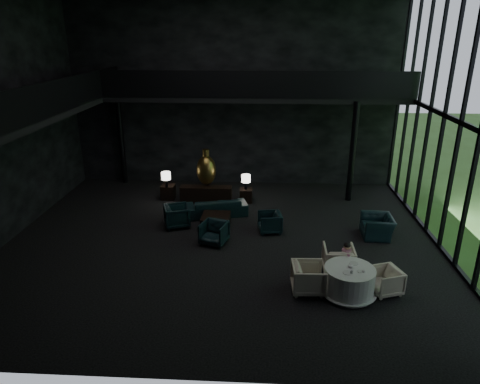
# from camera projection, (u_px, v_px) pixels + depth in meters

# --- Properties ---
(floor) EXTENTS (14.00, 12.00, 0.02)m
(floor) POSITION_uv_depth(u_px,v_px,m) (222.00, 241.00, 14.01)
(floor) COLOR black
(floor) RESTS_ON ground
(wall_back) EXTENTS (14.00, 0.04, 8.00)m
(wall_back) POSITION_uv_depth(u_px,v_px,m) (234.00, 93.00, 18.23)
(wall_back) COLOR black
(wall_back) RESTS_ON ground
(wall_front) EXTENTS (14.00, 0.04, 8.00)m
(wall_front) POSITION_uv_depth(u_px,v_px,m) (184.00, 190.00, 7.00)
(wall_front) COLOR black
(wall_front) RESTS_ON ground
(curtain_wall) EXTENTS (0.20, 12.00, 8.00)m
(curtain_wall) POSITION_uv_depth(u_px,v_px,m) (461.00, 123.00, 12.26)
(curtain_wall) COLOR black
(curtain_wall) RESTS_ON ground
(mezzanine_left) EXTENTS (2.00, 12.00, 0.25)m
(mezzanine_left) POSITION_uv_depth(u_px,v_px,m) (23.00, 118.00, 12.92)
(mezzanine_left) COLOR black
(mezzanine_left) RESTS_ON wall_left
(mezzanine_back) EXTENTS (12.00, 2.00, 0.25)m
(mezzanine_back) POSITION_uv_depth(u_px,v_px,m) (257.00, 97.00, 17.24)
(mezzanine_back) COLOR black
(mezzanine_back) RESTS_ON wall_back
(railing_left) EXTENTS (0.06, 12.00, 1.00)m
(railing_left) POSITION_uv_depth(u_px,v_px,m) (52.00, 98.00, 12.66)
(railing_left) COLOR black
(railing_left) RESTS_ON mezzanine_left
(railing_back) EXTENTS (12.00, 0.06, 1.00)m
(railing_back) POSITION_uv_depth(u_px,v_px,m) (257.00, 84.00, 16.10)
(railing_back) COLOR black
(railing_back) RESTS_ON mezzanine_back
(column_nw) EXTENTS (0.24, 0.24, 4.00)m
(column_nw) POSITION_uv_depth(u_px,v_px,m) (121.00, 139.00, 18.90)
(column_nw) COLOR black
(column_nw) RESTS_ON floor
(column_ne) EXTENTS (0.24, 0.24, 4.00)m
(column_ne) POSITION_uv_depth(u_px,v_px,m) (352.00, 153.00, 16.81)
(column_ne) COLOR black
(column_ne) RESTS_ON floor
(console) EXTENTS (2.06, 0.47, 0.66)m
(console) POSITION_uv_depth(u_px,v_px,m) (206.00, 194.00, 17.19)
(console) COLOR black
(console) RESTS_ON floor
(bronze_urn) EXTENTS (0.78, 0.78, 1.46)m
(bronze_urn) POSITION_uv_depth(u_px,v_px,m) (206.00, 170.00, 17.09)
(bronze_urn) COLOR #AD662B
(bronze_urn) RESTS_ON console
(side_table_left) EXTENTS (0.54, 0.54, 0.59)m
(side_table_left) POSITION_uv_depth(u_px,v_px,m) (168.00, 192.00, 17.53)
(side_table_left) COLOR black
(side_table_left) RESTS_ON floor
(table_lamp_left) EXTENTS (0.37, 0.37, 0.62)m
(table_lamp_left) POSITION_uv_depth(u_px,v_px,m) (166.00, 176.00, 17.07)
(table_lamp_left) COLOR black
(table_lamp_left) RESTS_ON side_table_left
(side_table_right) EXTENTS (0.49, 0.49, 0.54)m
(side_table_right) POSITION_uv_depth(u_px,v_px,m) (246.00, 195.00, 17.23)
(side_table_right) COLOR black
(side_table_right) RESTS_ON floor
(table_lamp_right) EXTENTS (0.36, 0.36, 0.61)m
(table_lamp_right) POSITION_uv_depth(u_px,v_px,m) (246.00, 179.00, 16.95)
(table_lamp_right) COLOR black
(table_lamp_right) RESTS_ON side_table_right
(sofa) EXTENTS (2.49, 1.29, 0.93)m
(sofa) POSITION_uv_depth(u_px,v_px,m) (217.00, 203.00, 15.89)
(sofa) COLOR black
(sofa) RESTS_ON floor
(lounge_armchair_west) EXTENTS (1.11, 1.14, 0.94)m
(lounge_armchair_west) POSITION_uv_depth(u_px,v_px,m) (177.00, 214.00, 14.96)
(lounge_armchair_west) COLOR black
(lounge_armchair_west) RESTS_ON floor
(lounge_armchair_east) EXTENTS (0.79, 0.83, 0.75)m
(lounge_armchair_east) POSITION_uv_depth(u_px,v_px,m) (270.00, 222.00, 14.57)
(lounge_armchair_east) COLOR black
(lounge_armchair_east) RESTS_ON floor
(lounge_armchair_south) EXTENTS (1.01, 0.98, 0.84)m
(lounge_armchair_south) POSITION_uv_depth(u_px,v_px,m) (214.00, 231.00, 13.74)
(lounge_armchair_south) COLOR black
(lounge_armchair_south) RESTS_ON floor
(window_armchair) EXTENTS (0.77, 1.16, 0.99)m
(window_armchair) POSITION_uv_depth(u_px,v_px,m) (378.00, 223.00, 14.20)
(window_armchair) COLOR black
(window_armchair) RESTS_ON floor
(coffee_table) EXTENTS (0.99, 0.99, 0.43)m
(coffee_table) POSITION_uv_depth(u_px,v_px,m) (216.00, 221.00, 15.01)
(coffee_table) COLOR black
(coffee_table) RESTS_ON floor
(dining_table) EXTENTS (1.48, 1.48, 0.75)m
(dining_table) POSITION_uv_depth(u_px,v_px,m) (349.00, 283.00, 11.09)
(dining_table) COLOR white
(dining_table) RESTS_ON floor
(dining_chair_north) EXTENTS (0.97, 0.91, 0.97)m
(dining_chair_north) POSITION_uv_depth(u_px,v_px,m) (339.00, 257.00, 12.07)
(dining_chair_north) COLOR #BCB5A5
(dining_chair_north) RESTS_ON floor
(dining_chair_east) EXTENTS (0.86, 0.88, 0.73)m
(dining_chair_east) POSITION_uv_depth(u_px,v_px,m) (385.00, 280.00, 11.14)
(dining_chair_east) COLOR #B6AA95
(dining_chair_east) RESTS_ON floor
(dining_chair_west) EXTENTS (0.90, 0.96, 0.95)m
(dining_chair_west) POSITION_uv_depth(u_px,v_px,m) (308.00, 275.00, 11.16)
(dining_chair_west) COLOR #A39E88
(dining_chair_west) RESTS_ON floor
(child) EXTENTS (0.26, 0.26, 0.56)m
(child) POSITION_uv_depth(u_px,v_px,m) (346.00, 252.00, 11.80)
(child) COLOR pink
(child) RESTS_ON dining_chair_north
(plate_a) EXTENTS (0.24, 0.24, 0.01)m
(plate_a) POSITION_uv_depth(u_px,v_px,m) (348.00, 273.00, 10.74)
(plate_a) COLOR white
(plate_a) RESTS_ON dining_table
(plate_b) EXTENTS (0.30, 0.30, 0.02)m
(plate_b) POSITION_uv_depth(u_px,v_px,m) (354.00, 263.00, 11.17)
(plate_b) COLOR white
(plate_b) RESTS_ON dining_table
(saucer) EXTENTS (0.19, 0.19, 0.01)m
(saucer) POSITION_uv_depth(u_px,v_px,m) (360.00, 271.00, 10.80)
(saucer) COLOR white
(saucer) RESTS_ON dining_table
(coffee_cup) EXTENTS (0.10, 0.10, 0.06)m
(coffee_cup) POSITION_uv_depth(u_px,v_px,m) (364.00, 271.00, 10.76)
(coffee_cup) COLOR white
(coffee_cup) RESTS_ON saucer
(cereal_bowl) EXTENTS (0.15, 0.15, 0.07)m
(cereal_bowl) POSITION_uv_depth(u_px,v_px,m) (351.00, 266.00, 10.99)
(cereal_bowl) COLOR white
(cereal_bowl) RESTS_ON dining_table
(cream_pot) EXTENTS (0.07, 0.07, 0.07)m
(cream_pot) POSITION_uv_depth(u_px,v_px,m) (351.00, 272.00, 10.69)
(cream_pot) COLOR #99999E
(cream_pot) RESTS_ON dining_table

